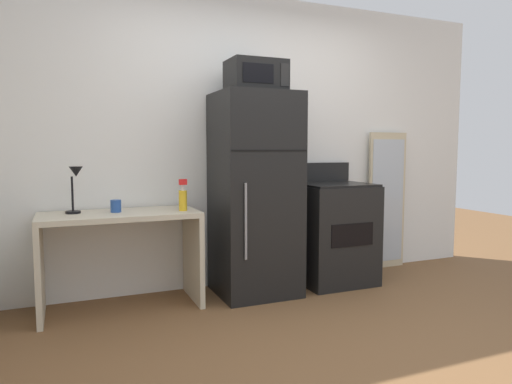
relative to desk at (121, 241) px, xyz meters
name	(u,v)px	position (x,y,z in m)	size (l,w,h in m)	color
ground_plane	(353,352)	(1.20, -1.35, -0.53)	(12.00, 12.00, 0.00)	brown
wall_back_white	(249,142)	(1.20, 0.35, 0.77)	(5.00, 0.10, 2.60)	white
desk	(121,241)	(0.00, 0.00, 0.00)	(1.18, 0.55, 0.75)	beige
desk_lamp	(75,182)	(-0.31, 0.07, 0.46)	(0.14, 0.12, 0.35)	black
spray_bottle	(183,198)	(0.47, -0.09, 0.32)	(0.06, 0.06, 0.25)	yellow
coffee_mug	(116,206)	(-0.02, 0.02, 0.27)	(0.08, 0.08, 0.10)	#264C99
refrigerator	(255,195)	(1.10, -0.04, 0.32)	(0.66, 0.65, 1.70)	black
microwave	(256,77)	(1.10, -0.06, 1.30)	(0.46, 0.35, 0.26)	black
oven_range	(333,232)	(1.89, -0.02, -0.06)	(0.66, 0.61, 1.10)	black
leaning_mirror	(387,201)	(2.69, 0.23, 0.17)	(0.44, 0.03, 1.40)	#C6B793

